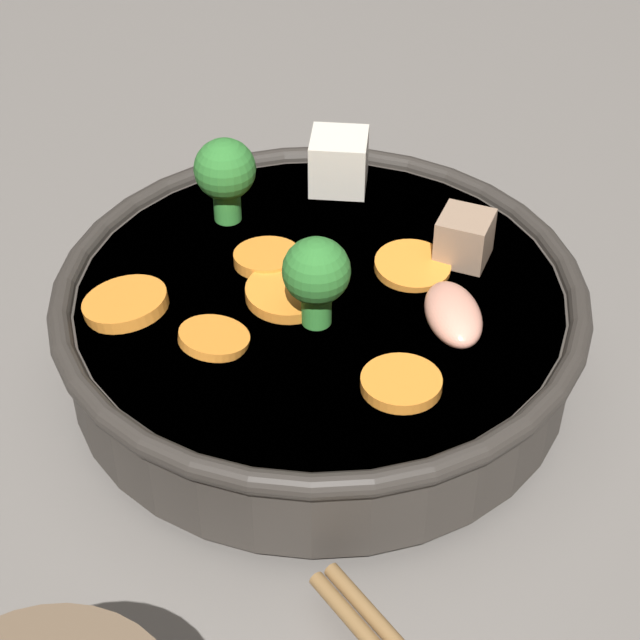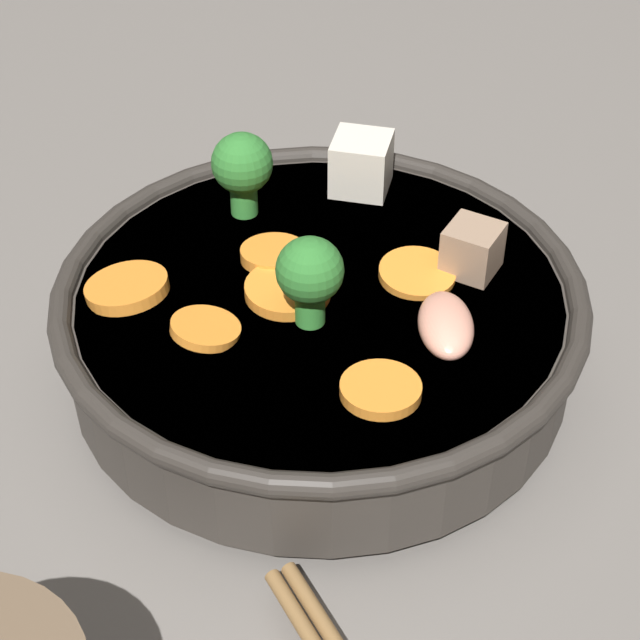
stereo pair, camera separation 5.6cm
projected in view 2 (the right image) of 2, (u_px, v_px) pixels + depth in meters
ground_plane at (320, 375)px, 0.59m from camera, size 3.00×3.00×0.00m
stirfry_bowl at (320, 316)px, 0.56m from camera, size 0.28×0.28×0.11m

